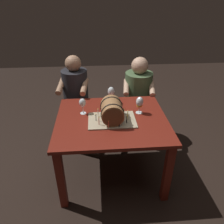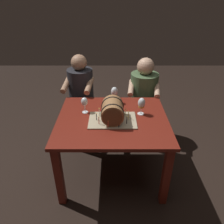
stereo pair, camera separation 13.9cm
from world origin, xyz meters
name	(u,v)px [view 1 (the left image)]	position (x,y,z in m)	size (l,w,h in m)	color
ground_plane	(112,171)	(0.00, 0.00, 0.00)	(8.00, 8.00, 0.00)	black
dining_table	(112,128)	(0.00, 0.00, 0.62)	(1.13, 0.97, 0.73)	maroon
barrel_cake	(112,112)	(0.00, -0.04, 0.84)	(0.47, 0.32, 0.23)	tan
wine_glass_empty	(82,103)	(-0.29, 0.13, 0.85)	(0.07, 0.07, 0.17)	white
wine_glass_red	(111,92)	(0.02, 0.36, 0.86)	(0.08, 0.08, 0.19)	white
wine_glass_amber	(140,103)	(0.30, 0.09, 0.85)	(0.08, 0.08, 0.19)	white
person_seated_left	(77,102)	(-0.42, 0.77, 0.54)	(0.40, 0.49, 1.18)	black
person_seated_right	(138,100)	(0.42, 0.77, 0.54)	(0.44, 0.52, 1.14)	#2A3A24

